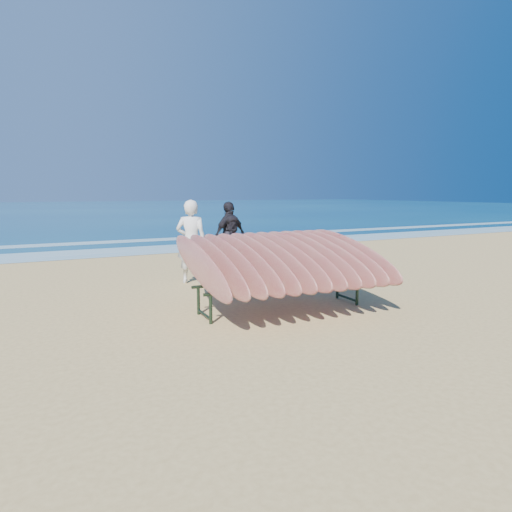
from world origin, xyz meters
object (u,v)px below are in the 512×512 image
at_px(person_white, 191,242).
at_px(person_dark_a, 234,245).
at_px(person_dark_b, 230,235).
at_px(surfboard_rack, 281,260).

xyz_separation_m(person_white, person_dark_a, (1.36, 0.56, -0.21)).
height_order(person_dark_a, person_dark_b, person_dark_b).
distance_m(person_white, person_dark_b, 2.20).
distance_m(surfboard_rack, person_dark_a, 3.75).
bearing_deg(person_dark_b, person_dark_a, 51.20).
bearing_deg(person_white, surfboard_rack, 133.64).
relative_size(surfboard_rack, person_white, 1.67).
bearing_deg(person_white, person_dark_a, -125.07).
height_order(surfboard_rack, person_white, person_white).
bearing_deg(surfboard_rack, person_white, 103.72).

